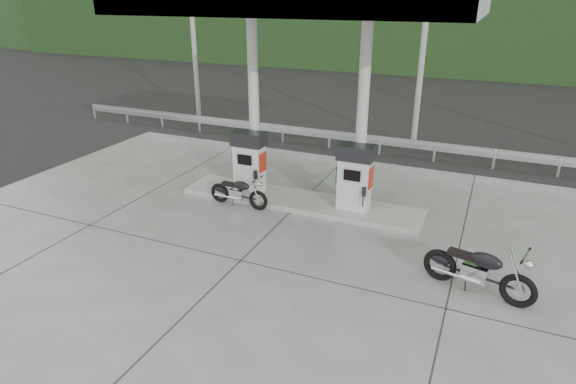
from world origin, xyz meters
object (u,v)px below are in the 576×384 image
at_px(motorcycle_left, 239,192).
at_px(motorcycle_right, 478,271).
at_px(gas_pump_left, 249,162).
at_px(gas_pump_right, 355,177).

height_order(motorcycle_left, motorcycle_right, motorcycle_right).
bearing_deg(gas_pump_left, gas_pump_right, 0.00).
bearing_deg(motorcycle_left, gas_pump_left, 97.43).
height_order(gas_pump_left, motorcycle_left, gas_pump_left).
bearing_deg(gas_pump_right, gas_pump_left, 180.00).
xyz_separation_m(gas_pump_right, motorcycle_left, (-3.13, -0.82, -0.64)).
distance_m(motorcycle_left, motorcycle_right, 6.75).
height_order(gas_pump_right, motorcycle_right, gas_pump_right).
bearing_deg(motorcycle_left, motorcycle_right, -13.60).
bearing_deg(gas_pump_right, motorcycle_left, -165.23).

